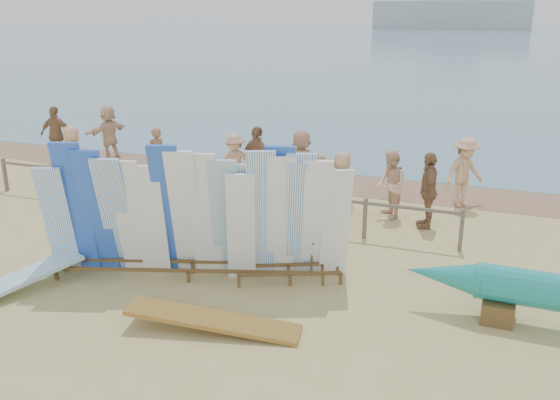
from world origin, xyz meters
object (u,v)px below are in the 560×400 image
at_px(vendor_table, 301,249).
at_px(beachgoer_5, 302,162).
at_px(beach_chair_left, 246,201).
at_px(stroller, 255,195).
at_px(beachgoer_6, 342,183).
at_px(beachgoer_8, 391,185).
at_px(side_surfboard_rack, 289,223).
at_px(beachgoer_9, 464,172).
at_px(beach_chair_right, 234,193).
at_px(beachgoer_1, 157,155).
at_px(beachgoer_3, 235,163).
at_px(beachgoer_4, 257,161).
at_px(beachgoer_10, 428,190).
at_px(beachgoer_0, 73,155).
at_px(beachgoer_11, 109,133).
at_px(beachgoer_extra_1, 57,135).
at_px(main_surfboard_rack, 188,218).
at_px(flat_board_c, 214,330).
at_px(flat_board_b, 7,296).

bearing_deg(vendor_table, beachgoer_5, 120.17).
distance_m(beach_chair_left, stroller, 0.27).
xyz_separation_m(beachgoer_6, beachgoer_8, (1.16, 0.08, 0.05)).
xyz_separation_m(side_surfboard_rack, beachgoer_9, (2.56, 5.73, -0.25)).
xyz_separation_m(vendor_table, beachgoer_8, (1.01, 3.50, 0.44)).
xyz_separation_m(beach_chair_right, beachgoer_6, (2.82, 0.12, 0.52)).
distance_m(beach_chair_left, beach_chair_right, 0.80).
bearing_deg(beachgoer_1, stroller, 97.43).
distance_m(stroller, beachgoer_8, 3.30).
relative_size(vendor_table, beachgoer_3, 0.70).
xyz_separation_m(vendor_table, beachgoer_4, (-2.68, 4.18, 0.54)).
distance_m(beach_chair_left, beachgoer_10, 4.37).
xyz_separation_m(beachgoer_5, beachgoer_0, (-6.45, -1.24, -0.06)).
bearing_deg(stroller, beachgoer_6, -10.81).
bearing_deg(beachgoer_11, beach_chair_left, 72.59).
bearing_deg(beachgoer_11, beachgoer_4, 82.64).
height_order(beachgoer_10, beachgoer_0, beachgoer_10).
xyz_separation_m(beachgoer_5, beachgoer_extra_1, (-8.58, 0.56, 0.03)).
relative_size(vendor_table, beachgoer_11, 0.63).
bearing_deg(beachgoer_4, beachgoer_5, -137.06).
xyz_separation_m(beachgoer_1, beachgoer_4, (3.16, -0.05, 0.13)).
xyz_separation_m(main_surfboard_rack, beach_chair_right, (-1.23, 4.46, -0.92)).
relative_size(beachgoer_5, beachgoer_4, 0.96).
relative_size(beachgoer_8, beachgoer_3, 1.02).
bearing_deg(beachgoer_0, beachgoer_9, 61.23).
bearing_deg(beachgoer_5, beach_chair_left, 66.64).
bearing_deg(side_surfboard_rack, beachgoer_11, 117.84).
bearing_deg(vendor_table, beachgoer_4, 133.89).
height_order(flat_board_c, beachgoer_extra_1, beachgoer_extra_1).
height_order(beach_chair_left, beachgoer_5, beachgoer_5).
distance_m(vendor_table, beachgoer_10, 3.73).
distance_m(beachgoer_0, beachgoer_8, 9.03).
bearing_deg(beachgoer_10, beachgoer_8, -124.19).
bearing_deg(main_surfboard_rack, flat_board_c, -69.06).
height_order(flat_board_c, stroller, stroller).
distance_m(beachgoer_0, beachgoer_11, 2.87).
distance_m(beachgoer_10, beachgoer_9, 2.02).
distance_m(flat_board_b, beachgoer_1, 7.38).
distance_m(side_surfboard_rack, beachgoer_1, 7.60).
distance_m(beachgoer_1, beachgoer_10, 7.82).
height_order(flat_board_c, beachgoer_3, beachgoer_3).
bearing_deg(stroller, beachgoer_3, 107.43).
xyz_separation_m(beach_chair_right, beachgoer_10, (4.89, -0.13, 0.63)).
bearing_deg(beach_chair_left, flat_board_c, -62.73).
bearing_deg(vendor_table, side_surfboard_rack, -80.69).
bearing_deg(beachgoer_5, beachgoer_10, 159.12).
relative_size(beach_chair_left, beachgoer_8, 0.52).
xyz_separation_m(main_surfboard_rack, beachgoer_9, (4.29, 6.25, -0.29)).
height_order(beach_chair_left, beachgoer_9, beachgoer_9).
bearing_deg(beachgoer_extra_1, beachgoer_5, 162.80).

